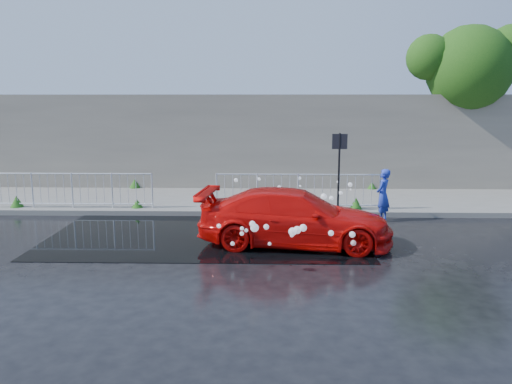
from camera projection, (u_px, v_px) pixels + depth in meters
ground at (183, 244)px, 12.20m from camera, size 90.00×90.00×0.00m
pavement at (207, 200)px, 17.10m from camera, size 30.00×4.00×0.15m
curb at (199, 213)px, 15.14m from camera, size 30.00×0.25×0.16m
retaining_wall at (213, 141)px, 18.93m from camera, size 30.00×0.60×3.50m
puddle at (208, 233)px, 13.17m from camera, size 8.00×5.00×0.01m
sign_post at (339, 159)px, 14.83m from camera, size 0.45×0.06×2.50m
tree at (472, 65)px, 18.39m from camera, size 4.83×3.15×6.19m
railing_left at (72, 189)px, 15.46m from camera, size 5.05×0.05×1.10m
railing_right at (298, 190)px, 15.29m from camera, size 5.05×0.05×1.10m
weeds at (198, 196)px, 16.47m from camera, size 12.17×3.93×0.40m
water_spray at (290, 212)px, 12.64m from camera, size 3.63×5.59×1.08m
red_car at (295, 218)px, 12.02m from camera, size 4.81×2.38×1.35m
person at (383, 195)px, 14.35m from camera, size 0.60×0.66×1.52m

